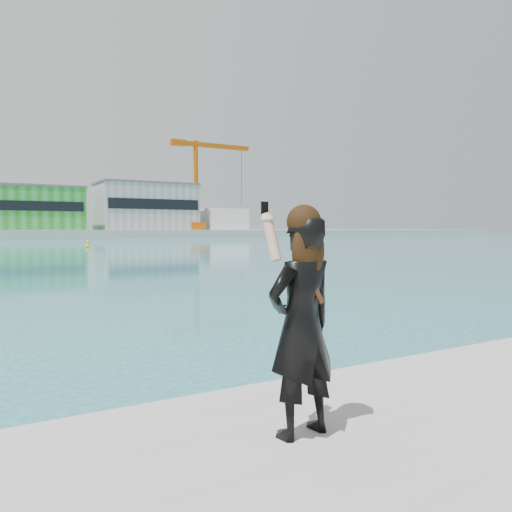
# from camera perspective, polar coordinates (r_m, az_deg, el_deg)

# --- Properties ---
(warehouse_green) EXTENTS (30.60, 16.36, 10.50)m
(warehouse_green) POSITION_cam_1_polar(r_m,az_deg,el_deg) (131.82, -25.89, 4.97)
(warehouse_green) COLOR #218623
(warehouse_green) RESTS_ON far_quay
(warehouse_grey_right) EXTENTS (25.50, 15.35, 12.50)m
(warehouse_grey_right) POSITION_cam_1_polar(r_m,az_deg,el_deg) (137.93, -12.46, 5.54)
(warehouse_grey_right) COLOR gray
(warehouse_grey_right) RESTS_ON far_quay
(ancillary_shed) EXTENTS (12.00, 10.00, 6.00)m
(ancillary_shed) POSITION_cam_1_polar(r_m,az_deg,el_deg) (144.20, -3.82, 4.20)
(ancillary_shed) COLOR silver
(ancillary_shed) RESTS_ON far_quay
(dock_crane) EXTENTS (23.00, 4.00, 24.00)m
(dock_crane) POSITION_cam_1_polar(r_m,az_deg,el_deg) (137.43, -6.42, 8.45)
(dock_crane) COLOR #CA590B
(dock_crane) RESTS_ON far_quay
(flagpole_right) EXTENTS (1.28, 0.16, 8.00)m
(flagpole_right) POSITION_cam_1_polar(r_m,az_deg,el_deg) (126.70, -19.26, 4.87)
(flagpole_right) COLOR silver
(flagpole_right) RESTS_ON far_quay
(buoy_near) EXTENTS (0.50, 0.50, 0.50)m
(buoy_near) POSITION_cam_1_polar(r_m,az_deg,el_deg) (88.61, -18.69, 1.46)
(buoy_near) COLOR #FCB30D
(buoy_near) RESTS_ON ground
(buoy_extra) EXTENTS (0.50, 0.50, 0.50)m
(buoy_extra) POSITION_cam_1_polar(r_m,az_deg,el_deg) (65.70, -18.73, 0.92)
(buoy_extra) COLOR #FCB30D
(buoy_extra) RESTS_ON ground
(woman) EXTENTS (0.67, 0.48, 1.81)m
(woman) POSITION_cam_1_polar(r_m,az_deg,el_deg) (3.86, 5.25, -7.14)
(woman) COLOR black
(woman) RESTS_ON near_quay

